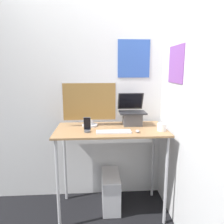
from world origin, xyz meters
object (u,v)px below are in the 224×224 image
object	(u,v)px
keyboard	(114,132)
computer_tower	(111,191)
mouse	(137,131)
monitor	(89,105)
cell_phone	(87,127)
laptop	(132,116)

from	to	relation	value
keyboard	computer_tower	size ratio (longest dim) A/B	0.78
keyboard	mouse	distance (m)	0.24
monitor	cell_phone	size ratio (longest dim) A/B	3.85
keyboard	mouse	bearing A→B (deg)	-5.58
keyboard	mouse	size ratio (longest dim) A/B	5.54
keyboard	cell_phone	size ratio (longest dim) A/B	2.27
monitor	computer_tower	size ratio (longest dim) A/B	1.32
laptop	computer_tower	size ratio (longest dim) A/B	0.78
monitor	cell_phone	xyz separation A→B (m)	(-0.02, -0.24, -0.19)
monitor	computer_tower	world-z (taller)	monitor
computer_tower	monitor	bearing A→B (deg)	164.50
laptop	mouse	xyz separation A→B (m)	(0.01, -0.31, -0.09)
mouse	cell_phone	size ratio (longest dim) A/B	0.41
computer_tower	laptop	bearing A→B (deg)	18.24
monitor	laptop	bearing A→B (deg)	2.27
monitor	keyboard	world-z (taller)	monitor
laptop	cell_phone	xyz separation A→B (m)	(-0.50, -0.26, -0.05)
mouse	cell_phone	xyz separation A→B (m)	(-0.50, 0.06, 0.04)
laptop	keyboard	size ratio (longest dim) A/B	1.01
laptop	cell_phone	size ratio (longest dim) A/B	2.28
keyboard	computer_tower	xyz separation A→B (m)	(-0.02, 0.21, -0.77)
monitor	keyboard	distance (m)	0.43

